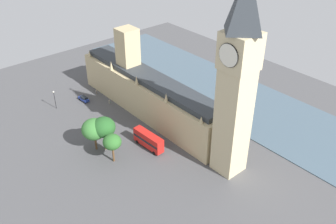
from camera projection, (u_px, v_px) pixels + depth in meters
The scene contains 13 objects.
ground_plane at pixel (146, 114), 123.28m from camera, with size 132.37×132.37×0.00m, color #4C4C4F.
river_thames at pixel (210, 86), 140.12m from camera, with size 30.88×119.13×0.25m, color #475B6B.
parliament_building at pixel (148, 92), 121.23m from camera, with size 11.08×62.37×25.92m.
clock_tower at pixel (237, 76), 85.87m from camera, with size 7.84×7.84×53.15m.
car_blue_leading at pixel (84, 99), 130.29m from camera, with size 2.11×4.64×1.74m.
car_dark_green_midblock at pixel (102, 122), 117.91m from camera, with size 2.27×4.81×1.74m.
double_decker_bus_trailing at pixel (148, 140), 106.74m from camera, with size 3.10×10.62×4.75m.
pedestrian_kerbside at pixel (96, 92), 134.73m from camera, with size 0.63×0.63×1.51m.
pedestrian_near_tower at pixel (109, 102), 128.62m from camera, with size 0.62×0.66×1.57m.
plane_tree_by_river_gate at pixel (103, 127), 103.50m from camera, with size 6.72×6.72×10.41m.
plane_tree_opposite_hall at pixel (94, 129), 103.83m from camera, with size 7.04×7.04×9.90m.
plane_tree_corner at pixel (112, 142), 99.47m from camera, with size 5.03×5.03×8.64m.
street_lamp_far_end at pixel (54, 96), 124.08m from camera, with size 0.56×0.56×6.61m.
Camera 1 is at (62.20, 83.83, 65.99)m, focal length 39.93 mm.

